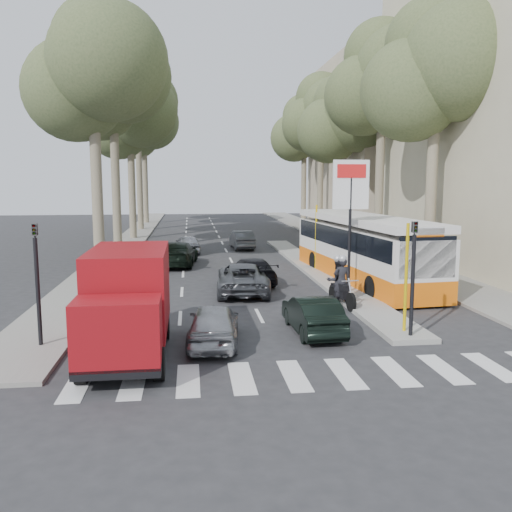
# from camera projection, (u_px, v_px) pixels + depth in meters

# --- Properties ---
(ground) EXTENTS (120.00, 120.00, 0.00)m
(ground) POSITION_uv_depth(u_px,v_px,m) (295.00, 330.00, 17.42)
(ground) COLOR #28282B
(ground) RESTS_ON ground
(sidewalk_right) EXTENTS (3.20, 70.00, 0.12)m
(sidewalk_right) POSITION_uv_depth(u_px,v_px,m) (341.00, 240.00, 43.01)
(sidewalk_right) COLOR gray
(sidewalk_right) RESTS_ON ground
(median_left) EXTENTS (2.40, 64.00, 0.12)m
(median_left) POSITION_uv_depth(u_px,v_px,m) (132.00, 238.00, 43.98)
(median_left) COLOR gray
(median_left) RESTS_ON ground
(traffic_island) EXTENTS (1.50, 26.00, 0.16)m
(traffic_island) POSITION_uv_depth(u_px,v_px,m) (316.00, 270.00, 28.61)
(traffic_island) COLOR gray
(traffic_island) RESTS_ON ground
(building_far) EXTENTS (11.00, 20.00, 16.00)m
(building_far) POSITION_uv_depth(u_px,v_px,m) (387.00, 146.00, 51.56)
(building_far) COLOR #B7A88E
(building_far) RESTS_ON ground
(billboard) EXTENTS (1.50, 12.10, 5.60)m
(billboard) POSITION_uv_depth(u_px,v_px,m) (350.00, 207.00, 22.20)
(billboard) COLOR yellow
(billboard) RESTS_ON ground
(traffic_light_island) EXTENTS (0.16, 0.41, 3.60)m
(traffic_light_island) POSITION_uv_depth(u_px,v_px,m) (414.00, 259.00, 15.98)
(traffic_light_island) COLOR black
(traffic_light_island) RESTS_ON ground
(traffic_light_left) EXTENTS (0.16, 0.41, 3.60)m
(traffic_light_left) POSITION_uv_depth(u_px,v_px,m) (36.00, 263.00, 15.18)
(traffic_light_left) COLOR black
(traffic_light_left) RESTS_ON ground
(tree_l_a) EXTENTS (7.40, 7.20, 14.10)m
(tree_l_a) POSITION_uv_depth(u_px,v_px,m) (95.00, 66.00, 26.93)
(tree_l_a) COLOR #6B604C
(tree_l_a) RESTS_ON ground
(tree_l_b) EXTENTS (7.40, 7.20, 14.88)m
(tree_l_b) POSITION_uv_depth(u_px,v_px,m) (114.00, 81.00, 34.68)
(tree_l_b) COLOR #6B604C
(tree_l_b) RESTS_ON ground
(tree_l_c) EXTENTS (7.40, 7.20, 13.71)m
(tree_l_c) POSITION_uv_depth(u_px,v_px,m) (131.00, 113.00, 42.71)
(tree_l_c) COLOR #6B604C
(tree_l_c) RESTS_ON ground
(tree_l_d) EXTENTS (7.40, 7.20, 15.66)m
(tree_l_d) POSITION_uv_depth(u_px,v_px,m) (139.00, 104.00, 50.32)
(tree_l_d) COLOR #6B604C
(tree_l_d) RESTS_ON ground
(tree_l_e) EXTENTS (7.40, 7.20, 14.49)m
(tree_l_e) POSITION_uv_depth(u_px,v_px,m) (145.00, 124.00, 58.32)
(tree_l_e) COLOR #6B604C
(tree_l_e) RESTS_ON ground
(tree_r_a) EXTENTS (7.40, 7.20, 14.10)m
(tree_r_a) POSITION_uv_depth(u_px,v_px,m) (438.00, 67.00, 26.99)
(tree_r_a) COLOR #6B604C
(tree_r_a) RESTS_ON ground
(tree_r_b) EXTENTS (7.40, 7.20, 15.27)m
(tree_r_b) POSITION_uv_depth(u_px,v_px,m) (384.00, 76.00, 34.72)
(tree_r_b) COLOR #6B604C
(tree_r_b) RESTS_ON ground
(tree_r_c) EXTENTS (7.40, 7.20, 13.32)m
(tree_r_c) POSITION_uv_depth(u_px,v_px,m) (345.00, 117.00, 42.80)
(tree_r_c) COLOR #6B604C
(tree_r_c) RESTS_ON ground
(tree_r_d) EXTENTS (7.40, 7.20, 14.88)m
(tree_r_d) POSITION_uv_depth(u_px,v_px,m) (322.00, 112.00, 50.48)
(tree_r_d) COLOR #6B604C
(tree_r_d) RESTS_ON ground
(tree_r_e) EXTENTS (7.40, 7.20, 14.10)m
(tree_r_e) POSITION_uv_depth(u_px,v_px,m) (305.00, 127.00, 58.45)
(tree_r_e) COLOR #6B604C
(tree_r_e) RESTS_ON ground
(silver_hatchback) EXTENTS (1.77, 3.72, 1.23)m
(silver_hatchback) POSITION_uv_depth(u_px,v_px,m) (214.00, 324.00, 15.85)
(silver_hatchback) COLOR #97999E
(silver_hatchback) RESTS_ON ground
(dark_hatchback) EXTENTS (1.42, 3.67, 1.19)m
(dark_hatchback) POSITION_uv_depth(u_px,v_px,m) (313.00, 314.00, 17.06)
(dark_hatchback) COLOR black
(dark_hatchback) RESTS_ON ground
(queue_car_a) EXTENTS (2.45, 4.76, 1.29)m
(queue_car_a) POSITION_uv_depth(u_px,v_px,m) (243.00, 278.00, 23.09)
(queue_car_a) COLOR #4F5157
(queue_car_a) RESTS_ON ground
(queue_car_b) EXTENTS (2.21, 4.33, 1.20)m
(queue_car_b) POSITION_uv_depth(u_px,v_px,m) (251.00, 271.00, 25.18)
(queue_car_b) COLOR black
(queue_car_b) RESTS_ON ground
(queue_car_c) EXTENTS (1.85, 3.69, 1.21)m
(queue_car_c) POSITION_uv_depth(u_px,v_px,m) (187.00, 244.00, 35.54)
(queue_car_c) COLOR #9FA1A7
(queue_car_c) RESTS_ON ground
(queue_car_d) EXTENTS (1.58, 3.91, 1.26)m
(queue_car_d) POSITION_uv_depth(u_px,v_px,m) (242.00, 240.00, 37.87)
(queue_car_d) COLOR #45484C
(queue_car_d) RESTS_ON ground
(queue_car_e) EXTENTS (2.37, 4.85, 1.36)m
(queue_car_e) POSITION_uv_depth(u_px,v_px,m) (178.00, 254.00, 30.37)
(queue_car_e) COLOR black
(queue_car_e) RESTS_ON ground
(red_truck) EXTENTS (2.11, 5.44, 2.90)m
(red_truck) POSITION_uv_depth(u_px,v_px,m) (128.00, 301.00, 14.72)
(red_truck) COLOR black
(red_truck) RESTS_ON ground
(city_bus) EXTENTS (3.69, 12.12, 3.14)m
(city_bus) POSITION_uv_depth(u_px,v_px,m) (362.00, 247.00, 25.64)
(city_bus) COLOR orange
(city_bus) RESTS_ON ground
(motorcycle) EXTENTS (0.95, 2.35, 2.00)m
(motorcycle) POSITION_uv_depth(u_px,v_px,m) (340.00, 282.00, 20.77)
(motorcycle) COLOR black
(motorcycle) RESTS_ON ground
(pedestrian_near) EXTENTS (1.08, 1.23, 1.91)m
(pedestrian_near) POSITION_uv_depth(u_px,v_px,m) (407.00, 253.00, 27.85)
(pedestrian_near) COLOR #403149
(pedestrian_near) RESTS_ON sidewalk_right
(pedestrian_far) EXTENTS (1.19, 0.54, 1.83)m
(pedestrian_far) POSITION_uv_depth(u_px,v_px,m) (393.00, 252.00, 28.24)
(pedestrian_far) COLOR #705D54
(pedestrian_far) RESTS_ON sidewalk_right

